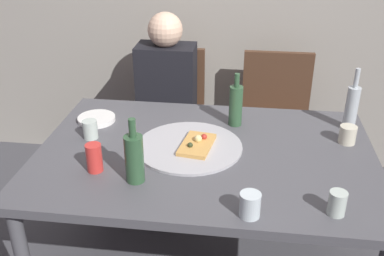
{
  "coord_description": "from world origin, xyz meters",
  "views": [
    {
      "loc": [
        0.16,
        -1.72,
        1.74
      ],
      "look_at": [
        -0.08,
        0.13,
        0.79
      ],
      "focal_mm": 41.68,
      "sensor_mm": 36.0,
      "label": 1
    }
  ],
  "objects_px": {
    "pizza_tray": "(189,146)",
    "beer_bottle": "(236,105)",
    "short_glass": "(90,129)",
    "soda_can": "(94,158)",
    "water_bottle": "(352,107)",
    "dining_table": "(205,165)",
    "guest_in_sweater": "(164,101)",
    "wine_bottle": "(134,157)",
    "tumbler_far": "(348,135)",
    "wine_glass": "(250,205)",
    "tumbler_near": "(337,203)",
    "chair_right": "(275,116)",
    "pizza_slice_last": "(197,144)",
    "chair_left": "(169,110)",
    "plate_stack": "(97,119)"
  },
  "relations": [
    {
      "from": "dining_table",
      "to": "soda_can",
      "type": "distance_m",
      "value": 0.51
    },
    {
      "from": "pizza_tray",
      "to": "soda_can",
      "type": "bearing_deg",
      "value": -146.28
    },
    {
      "from": "beer_bottle",
      "to": "wine_glass",
      "type": "distance_m",
      "value": 0.73
    },
    {
      "from": "dining_table",
      "to": "pizza_slice_last",
      "type": "relative_size",
      "value": 6.38
    },
    {
      "from": "pizza_tray",
      "to": "beer_bottle",
      "type": "relative_size",
      "value": 1.79
    },
    {
      "from": "pizza_tray",
      "to": "wine_glass",
      "type": "distance_m",
      "value": 0.54
    },
    {
      "from": "tumbler_far",
      "to": "guest_in_sweater",
      "type": "bearing_deg",
      "value": 148.65
    },
    {
      "from": "soda_can",
      "to": "water_bottle",
      "type": "bearing_deg",
      "value": 25.61
    },
    {
      "from": "pizza_slice_last",
      "to": "soda_can",
      "type": "relative_size",
      "value": 1.94
    },
    {
      "from": "chair_right",
      "to": "tumbler_far",
      "type": "bearing_deg",
      "value": 110.67
    },
    {
      "from": "dining_table",
      "to": "pizza_tray",
      "type": "relative_size",
      "value": 3.12
    },
    {
      "from": "wine_bottle",
      "to": "soda_can",
      "type": "relative_size",
      "value": 2.25
    },
    {
      "from": "chair_left",
      "to": "tumbler_near",
      "type": "bearing_deg",
      "value": 123.01
    },
    {
      "from": "tumbler_near",
      "to": "guest_in_sweater",
      "type": "relative_size",
      "value": 0.08
    },
    {
      "from": "beer_bottle",
      "to": "chair_right",
      "type": "xyz_separation_m",
      "value": [
        0.24,
        0.62,
        -0.34
      ]
    },
    {
      "from": "wine_glass",
      "to": "short_glass",
      "type": "bearing_deg",
      "value": 146.77
    },
    {
      "from": "dining_table",
      "to": "soda_can",
      "type": "xyz_separation_m",
      "value": [
        -0.44,
        -0.22,
        0.13
      ]
    },
    {
      "from": "pizza_slice_last",
      "to": "tumbler_far",
      "type": "height_order",
      "value": "tumbler_far"
    },
    {
      "from": "tumbler_near",
      "to": "wine_bottle",
      "type": "bearing_deg",
      "value": 171.26
    },
    {
      "from": "wine_glass",
      "to": "short_glass",
      "type": "distance_m",
      "value": 0.9
    },
    {
      "from": "dining_table",
      "to": "guest_in_sweater",
      "type": "relative_size",
      "value": 1.29
    },
    {
      "from": "chair_right",
      "to": "guest_in_sweater",
      "type": "xyz_separation_m",
      "value": [
        -0.69,
        -0.15,
        0.13
      ]
    },
    {
      "from": "dining_table",
      "to": "pizza_slice_last",
      "type": "distance_m",
      "value": 0.11
    },
    {
      "from": "tumbler_far",
      "to": "beer_bottle",
      "type": "bearing_deg",
      "value": 166.73
    },
    {
      "from": "tumbler_near",
      "to": "tumbler_far",
      "type": "xyz_separation_m",
      "value": [
        0.13,
        0.55,
        -0.0
      ]
    },
    {
      "from": "beer_bottle",
      "to": "tumbler_far",
      "type": "height_order",
      "value": "beer_bottle"
    },
    {
      "from": "short_glass",
      "to": "chair_left",
      "type": "bearing_deg",
      "value": 75.58
    },
    {
      "from": "pizza_slice_last",
      "to": "chair_left",
      "type": "xyz_separation_m",
      "value": [
        -0.29,
        0.89,
        -0.25
      ]
    },
    {
      "from": "water_bottle",
      "to": "tumbler_far",
      "type": "xyz_separation_m",
      "value": [
        -0.03,
        -0.15,
        -0.08
      ]
    },
    {
      "from": "wine_bottle",
      "to": "tumbler_far",
      "type": "xyz_separation_m",
      "value": [
        0.9,
        0.43,
        -0.06
      ]
    },
    {
      "from": "tumbler_near",
      "to": "short_glass",
      "type": "relative_size",
      "value": 1.05
    },
    {
      "from": "beer_bottle",
      "to": "chair_left",
      "type": "height_order",
      "value": "beer_bottle"
    },
    {
      "from": "wine_bottle",
      "to": "guest_in_sweater",
      "type": "relative_size",
      "value": 0.23
    },
    {
      "from": "tumbler_far",
      "to": "wine_glass",
      "type": "bearing_deg",
      "value": -126.15
    },
    {
      "from": "short_glass",
      "to": "water_bottle",
      "type": "bearing_deg",
      "value": 11.85
    },
    {
      "from": "plate_stack",
      "to": "chair_right",
      "type": "relative_size",
      "value": 0.21
    },
    {
      "from": "chair_left",
      "to": "chair_right",
      "type": "bearing_deg",
      "value": -180.0
    },
    {
      "from": "tumbler_far",
      "to": "wine_glass",
      "type": "distance_m",
      "value": 0.74
    },
    {
      "from": "short_glass",
      "to": "soda_can",
      "type": "distance_m",
      "value": 0.3
    },
    {
      "from": "wine_bottle",
      "to": "water_bottle",
      "type": "relative_size",
      "value": 0.88
    },
    {
      "from": "beer_bottle",
      "to": "pizza_tray",
      "type": "bearing_deg",
      "value": -126.41
    },
    {
      "from": "pizza_tray",
      "to": "tumbler_far",
      "type": "distance_m",
      "value": 0.73
    },
    {
      "from": "wine_glass",
      "to": "plate_stack",
      "type": "height_order",
      "value": "wine_glass"
    },
    {
      "from": "pizza_tray",
      "to": "dining_table",
      "type": "bearing_deg",
      "value": -18.29
    },
    {
      "from": "wine_glass",
      "to": "soda_can",
      "type": "height_order",
      "value": "soda_can"
    },
    {
      "from": "wine_bottle",
      "to": "short_glass",
      "type": "height_order",
      "value": "wine_bottle"
    },
    {
      "from": "wine_glass",
      "to": "short_glass",
      "type": "xyz_separation_m",
      "value": [
        -0.75,
        0.49,
        -0.0
      ]
    },
    {
      "from": "pizza_tray",
      "to": "short_glass",
      "type": "relative_size",
      "value": 5.51
    },
    {
      "from": "soda_can",
      "to": "guest_in_sweater",
      "type": "xyz_separation_m",
      "value": [
        0.11,
        0.98,
        -0.16
      ]
    },
    {
      "from": "wine_bottle",
      "to": "water_bottle",
      "type": "distance_m",
      "value": 1.1
    }
  ]
}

